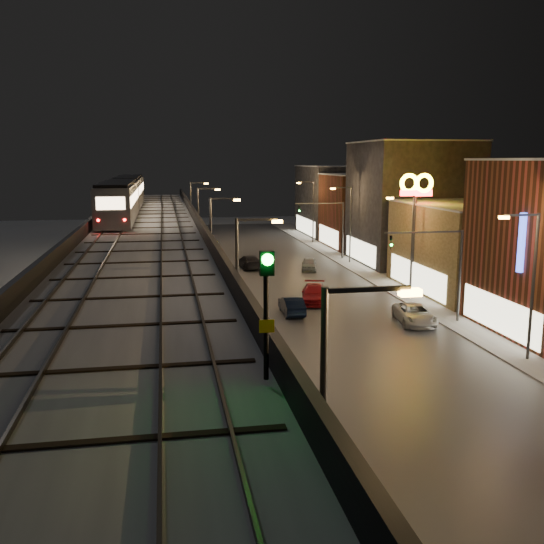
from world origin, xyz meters
TOP-DOWN VIEW (x-y plane):
  - ground at (0.00, 0.00)m, footprint 220.00×220.00m
  - road_surface at (7.50, 35.00)m, footprint 17.00×120.00m
  - sidewalk_right at (17.50, 35.00)m, footprint 4.00×120.00m
  - under_viaduct_pavement at (-6.00, 35.00)m, footprint 11.00×120.00m
  - elevated_viaduct at (-6.00, 31.84)m, footprint 9.00×100.00m
  - viaduct_trackbed at (-6.01, 31.97)m, footprint 8.40×100.00m
  - viaduct_parapet_streetside at (-1.65, 32.00)m, footprint 0.30×100.00m
  - viaduct_parapet_far at (-10.35, 32.00)m, footprint 0.30×100.00m
  - building_c at (23.99, 32.00)m, footprint 12.20×15.20m
  - building_d at (23.99, 48.00)m, footprint 12.20×13.20m
  - building_e at (23.99, 62.00)m, footprint 12.20×12.20m
  - building_f at (23.99, 76.00)m, footprint 12.20×16.20m
  - streetlight_left_0 at (-0.43, -5.00)m, footprint 2.57×0.28m
  - streetlight_left_1 at (-0.43, 13.00)m, footprint 2.57×0.28m
  - streetlight_right_1 at (16.73, 13.00)m, footprint 2.56×0.28m
  - streetlight_left_2 at (-0.43, 31.00)m, footprint 2.57×0.28m
  - streetlight_right_2 at (16.73, 31.00)m, footprint 2.56×0.28m
  - streetlight_left_3 at (-0.43, 49.00)m, footprint 2.57×0.28m
  - streetlight_right_3 at (16.73, 49.00)m, footprint 2.56×0.28m
  - streetlight_left_4 at (-0.43, 67.00)m, footprint 2.57×0.28m
  - streetlight_right_4 at (16.73, 67.00)m, footprint 2.56×0.28m
  - traffic_light_rig_a at (15.84, 22.00)m, footprint 6.10×0.34m
  - traffic_light_rig_b at (15.84, 52.00)m, footprint 6.10×0.34m
  - subway_train at (-8.50, 47.18)m, footprint 2.95×35.96m
  - rail_signal at (-2.10, -4.77)m, footprint 0.38×0.45m
  - car_taxi at (1.39, -1.20)m, footprint 2.22×4.59m
  - car_near_white at (5.21, 26.50)m, footprint 1.60×4.36m
  - car_mid_silver at (0.66, 23.38)m, footprint 2.78×5.52m
  - car_mid_dark at (4.78, 47.50)m, footprint 2.55×5.24m
  - car_far_white at (2.22, 64.40)m, footprint 2.25×3.89m
  - car_onc_dark at (13.61, 22.11)m, footprint 3.04×5.44m
  - car_onc_white at (7.92, 30.05)m, footprint 3.34×5.52m
  - car_onc_red at (11.15, 45.18)m, footprint 2.56×4.29m
  - sign_mcdonalds at (18.00, 32.86)m, footprint 3.22×0.48m
  - sign_carwash at (18.50, 15.98)m, footprint 1.69×0.35m

SIDE VIEW (x-z plane):
  - ground at x=0.00m, z-range 0.00..0.00m
  - road_surface at x=7.50m, z-range 0.00..0.06m
  - under_viaduct_pavement at x=-6.00m, z-range 0.00..0.06m
  - sidewalk_right at x=17.50m, z-range 0.00..0.14m
  - car_far_white at x=2.22m, z-range 0.00..1.24m
  - car_onc_red at x=11.15m, z-range 0.00..1.37m
  - car_near_white at x=5.21m, z-range 0.00..1.43m
  - car_onc_dark at x=13.61m, z-range 0.00..1.44m
  - car_mid_dark at x=4.78m, z-range 0.00..1.47m
  - car_onc_white at x=7.92m, z-range 0.00..1.49m
  - car_mid_silver at x=0.66m, z-range 0.00..1.50m
  - car_taxi at x=1.39m, z-range 0.00..1.51m
  - building_c at x=23.99m, z-range 0.00..8.16m
  - traffic_light_rig_a at x=15.84m, z-range 1.00..8.00m
  - traffic_light_rig_b at x=15.84m, z-range 1.00..8.00m
  - building_e at x=23.99m, z-range 0.00..10.16m
  - streetlight_left_0 at x=-0.43m, z-range 0.74..9.74m
  - streetlight_left_1 at x=-0.43m, z-range 0.74..9.74m
  - streetlight_right_1 at x=16.73m, z-range 0.74..9.74m
  - streetlight_left_2 at x=-0.43m, z-range 0.74..9.74m
  - streetlight_right_2 at x=16.73m, z-range 0.74..9.74m
  - streetlight_left_3 at x=-0.43m, z-range 0.74..9.74m
  - streetlight_right_3 at x=16.73m, z-range 0.74..9.74m
  - streetlight_left_4 at x=-0.43m, z-range 0.74..9.74m
  - streetlight_right_4 at x=16.73m, z-range 0.74..9.74m
  - building_f at x=23.99m, z-range 0.00..11.16m
  - elevated_viaduct at x=-6.00m, z-range 2.47..8.77m
  - sign_carwash at x=18.50m, z-range 1.82..10.58m
  - viaduct_trackbed at x=-6.01m, z-range 6.23..6.55m
  - viaduct_parapet_streetside at x=-1.65m, z-range 6.30..7.40m
  - viaduct_parapet_far at x=-10.35m, z-range 6.30..7.40m
  - building_d at x=23.99m, z-range 0.00..14.16m
  - subway_train at x=-8.50m, z-range 6.61..10.13m
  - rail_signal at x=-2.10m, z-range 7.31..10.58m
  - sign_mcdonalds at x=18.00m, z-range 3.53..14.39m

